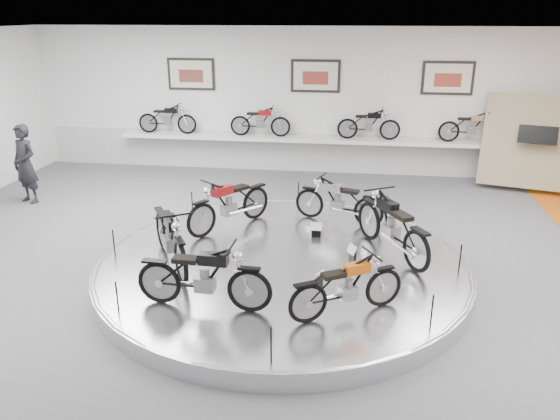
# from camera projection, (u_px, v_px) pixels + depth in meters

# --- Properties ---
(floor) EXTENTS (16.00, 16.00, 0.00)m
(floor) POSITION_uv_depth(u_px,v_px,m) (280.00, 283.00, 9.29)
(floor) COLOR #565659
(floor) RESTS_ON ground
(ceiling) EXTENTS (16.00, 16.00, 0.00)m
(ceiling) POSITION_uv_depth(u_px,v_px,m) (280.00, 37.00, 7.92)
(ceiling) COLOR white
(ceiling) RESTS_ON wall_back
(wall_back) EXTENTS (16.00, 0.00, 16.00)m
(wall_back) POSITION_uv_depth(u_px,v_px,m) (315.00, 102.00, 15.12)
(wall_back) COLOR white
(wall_back) RESTS_ON floor
(dado_band) EXTENTS (15.68, 0.04, 1.10)m
(dado_band) POSITION_uv_depth(u_px,v_px,m) (314.00, 153.00, 15.60)
(dado_band) COLOR #BCBCBA
(dado_band) RESTS_ON floor
(display_platform) EXTENTS (6.40, 6.40, 0.30)m
(display_platform) POSITION_uv_depth(u_px,v_px,m) (282.00, 267.00, 9.52)
(display_platform) COLOR silver
(display_platform) RESTS_ON floor
(platform_rim) EXTENTS (6.40, 6.40, 0.10)m
(platform_rim) POSITION_uv_depth(u_px,v_px,m) (282.00, 261.00, 9.48)
(platform_rim) COLOR #B2B2BA
(platform_rim) RESTS_ON display_platform
(shelf) EXTENTS (11.00, 0.55, 0.10)m
(shelf) POSITION_uv_depth(u_px,v_px,m) (313.00, 139.00, 15.18)
(shelf) COLOR silver
(shelf) RESTS_ON wall_back
(poster_left) EXTENTS (1.35, 0.06, 0.88)m
(poster_left) POSITION_uv_depth(u_px,v_px,m) (191.00, 74.00, 15.30)
(poster_left) COLOR beige
(poster_left) RESTS_ON wall_back
(poster_center) EXTENTS (1.35, 0.06, 0.88)m
(poster_center) POSITION_uv_depth(u_px,v_px,m) (316.00, 76.00, 14.84)
(poster_center) COLOR beige
(poster_center) RESTS_ON wall_back
(poster_right) EXTENTS (1.35, 0.06, 0.88)m
(poster_right) POSITION_uv_depth(u_px,v_px,m) (448.00, 78.00, 14.38)
(poster_right) COLOR beige
(poster_right) RESTS_ON wall_back
(display_panel) EXTENTS (2.56, 1.52, 2.30)m
(display_panel) POSITION_uv_depth(u_px,v_px,m) (532.00, 142.00, 13.81)
(display_panel) COLOR #978763
(display_panel) RESTS_ON floor
(shelf_bike_a) EXTENTS (1.22, 0.43, 0.73)m
(shelf_bike_a) POSITION_uv_depth(u_px,v_px,m) (167.00, 121.00, 15.59)
(shelf_bike_a) COLOR black
(shelf_bike_a) RESTS_ON shelf
(shelf_bike_b) EXTENTS (1.22, 0.43, 0.73)m
(shelf_bike_b) POSITION_uv_depth(u_px,v_px,m) (260.00, 123.00, 15.24)
(shelf_bike_b) COLOR maroon
(shelf_bike_b) RESTS_ON shelf
(shelf_bike_c) EXTENTS (1.22, 0.43, 0.73)m
(shelf_bike_c) POSITION_uv_depth(u_px,v_px,m) (369.00, 126.00, 14.84)
(shelf_bike_c) COLOR black
(shelf_bike_c) RESTS_ON shelf
(shelf_bike_d) EXTENTS (1.22, 0.43, 0.73)m
(shelf_bike_d) POSITION_uv_depth(u_px,v_px,m) (471.00, 129.00, 14.49)
(shelf_bike_d) COLOR silver
(shelf_bike_d) RESTS_ON shelf
(bike_a) EXTENTS (1.51, 1.95, 1.10)m
(bike_a) POSITION_uv_depth(u_px,v_px,m) (392.00, 225.00, 9.50)
(bike_a) COLOR black
(bike_a) RESTS_ON display_platform
(bike_b) EXTENTS (1.69, 1.02, 0.94)m
(bike_b) POSITION_uv_depth(u_px,v_px,m) (339.00, 200.00, 10.99)
(bike_b) COLOR silver
(bike_b) RESTS_ON display_platform
(bike_c) EXTENTS (1.54, 1.79, 1.04)m
(bike_c) POSITION_uv_depth(u_px,v_px,m) (229.00, 203.00, 10.69)
(bike_c) COLOR maroon
(bike_c) RESTS_ON display_platform
(bike_d) EXTENTS (1.50, 1.89, 1.07)m
(bike_d) POSITION_uv_depth(u_px,v_px,m) (170.00, 236.00, 9.09)
(bike_d) COLOR black
(bike_d) RESTS_ON display_platform
(bike_e) EXTENTS (1.73, 0.68, 1.00)m
(bike_e) POSITION_uv_depth(u_px,v_px,m) (203.00, 276.00, 7.77)
(bike_e) COLOR black
(bike_e) RESTS_ON display_platform
(bike_f) EXTENTS (1.58, 1.23, 0.89)m
(bike_f) POSITION_uv_depth(u_px,v_px,m) (347.00, 286.00, 7.61)
(bike_f) COLOR #B24C0C
(bike_f) RESTS_ON display_platform
(visitor) EXTENTS (0.81, 0.68, 1.89)m
(visitor) POSITION_uv_depth(u_px,v_px,m) (25.00, 164.00, 12.94)
(visitor) COLOR black
(visitor) RESTS_ON floor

